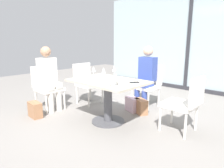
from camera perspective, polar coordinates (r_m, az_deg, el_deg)
ground_plane at (r=3.55m, az=-1.11°, el=-10.56°), size 12.00×12.00×0.00m
window_wall_backdrop at (r=6.00m, az=20.80°, el=9.90°), size 5.52×0.10×2.70m
dining_table_main at (r=3.38m, az=-1.15°, el=-2.11°), size 1.23×0.86×0.73m
chair_near_window at (r=4.34m, az=10.22°, el=0.36°), size 0.46×0.51×0.87m
chair_side_end at (r=4.29m, az=-17.93°, el=-0.19°), size 0.50×0.46×0.87m
chair_far_left at (r=4.52m, az=-7.22°, el=0.93°), size 0.50×0.46×0.87m
chair_far_right at (r=3.19m, az=20.10°, el=-4.54°), size 0.50×0.46×0.87m
person_near_window at (r=4.21m, az=9.52°, el=2.85°), size 0.34×0.39×1.26m
person_side_end at (r=4.16m, az=-17.36°, el=2.33°), size 0.39×0.34×1.26m
wine_glass_0 at (r=2.89m, az=1.15°, el=1.97°), size 0.07×0.07×0.18m
wine_glass_1 at (r=3.71m, az=0.57°, el=4.29°), size 0.07×0.07×0.18m
wine_glass_2 at (r=3.55m, az=-8.58°, el=3.78°), size 0.07×0.07×0.18m
wine_glass_3 at (r=2.83m, az=-0.91°, el=1.76°), size 0.07×0.07×0.18m
wine_glass_4 at (r=3.50m, az=-2.39°, el=3.79°), size 0.07×0.07×0.18m
wine_glass_5 at (r=3.66m, az=-5.22°, el=4.13°), size 0.07×0.07×0.18m
coffee_cup at (r=3.03m, az=1.35°, el=0.79°), size 0.08×0.08×0.09m
cell_phone_on_table at (r=3.16m, az=6.33°, el=0.46°), size 0.14×0.16×0.01m
handbag_0 at (r=3.92m, az=8.07°, el=-6.25°), size 0.34×0.28×0.28m
handbag_1 at (r=3.95m, az=-20.87°, el=-6.80°), size 0.31×0.18×0.28m
handbag_2 at (r=4.02m, az=5.72°, el=-5.70°), size 0.34×0.25×0.28m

